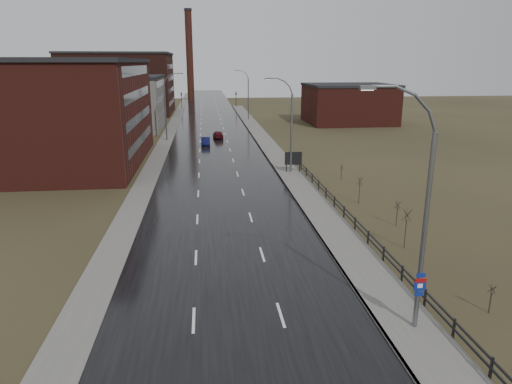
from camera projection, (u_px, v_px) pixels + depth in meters
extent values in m
plane|color=#2D2819|center=(244.00, 367.00, 20.20)|extent=(320.00, 320.00, 0.00)
cube|color=black|center=(214.00, 142.00, 77.54)|extent=(14.00, 300.00, 0.06)
cube|color=#595651|center=(290.00, 174.00, 54.55)|extent=(3.20, 180.00, 0.18)
cube|color=slate|center=(278.00, 175.00, 54.39)|extent=(0.16, 180.00, 0.18)
cube|color=#595651|center=(165.00, 142.00, 76.66)|extent=(2.40, 260.00, 0.12)
cube|color=#471914|center=(53.00, 114.00, 59.19)|extent=(22.00, 28.00, 13.00)
cube|color=black|center=(46.00, 60.00, 57.34)|extent=(22.44, 28.56, 0.50)
cube|color=black|center=(141.00, 140.00, 61.32)|extent=(0.06, 22.40, 1.20)
cube|color=black|center=(139.00, 117.00, 60.50)|extent=(0.06, 22.40, 1.20)
cube|color=black|center=(138.00, 94.00, 59.68)|extent=(0.06, 22.40, 1.20)
cube|color=black|center=(136.00, 70.00, 58.86)|extent=(0.06, 22.40, 1.20)
cube|color=slate|center=(121.00, 104.00, 91.46)|extent=(16.00, 20.00, 10.00)
cube|color=black|center=(119.00, 77.00, 90.02)|extent=(16.32, 20.40, 0.50)
cube|color=black|center=(162.00, 113.00, 92.86)|extent=(0.06, 16.00, 1.20)
cube|color=black|center=(161.00, 98.00, 92.04)|extent=(0.06, 16.00, 1.20)
cube|color=black|center=(160.00, 83.00, 91.22)|extent=(0.06, 16.00, 1.20)
cube|color=#331611|center=(121.00, 84.00, 118.92)|extent=(26.00, 24.00, 15.00)
cube|color=black|center=(118.00, 53.00, 116.80)|extent=(26.52, 24.48, 0.50)
cube|color=black|center=(172.00, 101.00, 121.54)|extent=(0.06, 19.20, 1.20)
cube|color=black|center=(171.00, 90.00, 120.72)|extent=(0.06, 19.20, 1.20)
cube|color=black|center=(171.00, 78.00, 119.90)|extent=(0.06, 19.20, 1.20)
cube|color=black|center=(170.00, 66.00, 119.08)|extent=(0.06, 19.20, 1.20)
cube|color=#471914|center=(348.00, 105.00, 100.73)|extent=(18.00, 16.00, 8.00)
cube|color=black|center=(350.00, 85.00, 99.56)|extent=(18.36, 16.32, 0.50)
cylinder|color=#331611|center=(190.00, 57.00, 158.83)|extent=(2.40, 2.40, 30.00)
cylinder|color=black|center=(188.00, 10.00, 154.64)|extent=(2.70, 2.70, 0.80)
cylinder|color=slate|center=(424.00, 237.00, 21.68)|extent=(0.24, 0.24, 10.00)
cylinder|color=slate|center=(432.00, 122.00, 20.17)|extent=(0.57, 0.14, 1.12)
cylinder|color=slate|center=(422.00, 103.00, 19.89)|extent=(0.91, 0.14, 0.91)
cylinder|color=slate|center=(406.00, 91.00, 19.65)|extent=(1.12, 0.14, 0.57)
cylinder|color=slate|center=(384.00, 86.00, 19.50)|extent=(1.15, 0.14, 0.14)
cube|color=slate|center=(367.00, 88.00, 19.43)|extent=(0.70, 0.28, 0.18)
cube|color=silver|center=(367.00, 90.00, 19.46)|extent=(0.50, 0.20, 0.04)
cube|color=navy|center=(421.00, 275.00, 22.10)|extent=(0.45, 0.04, 0.22)
cube|color=navy|center=(420.00, 285.00, 22.24)|extent=(0.60, 0.04, 0.65)
cube|color=maroon|center=(421.00, 280.00, 22.17)|extent=(0.60, 0.04, 0.20)
cube|color=navy|center=(419.00, 294.00, 22.38)|extent=(0.45, 0.04, 0.22)
cube|color=silver|center=(420.00, 286.00, 22.23)|extent=(0.26, 0.02, 0.22)
cylinder|color=slate|center=(291.00, 134.00, 54.25)|extent=(0.24, 0.24, 9.50)
cylinder|color=slate|center=(291.00, 90.00, 52.82)|extent=(0.51, 0.14, 0.98)
cylinder|color=slate|center=(287.00, 84.00, 52.58)|extent=(0.81, 0.14, 0.81)
cylinder|color=slate|center=(281.00, 80.00, 52.37)|extent=(0.98, 0.14, 0.51)
cylinder|color=slate|center=(274.00, 78.00, 52.23)|extent=(1.01, 0.14, 0.14)
cube|color=slate|center=(268.00, 79.00, 52.17)|extent=(0.70, 0.28, 0.18)
cube|color=silver|center=(268.00, 80.00, 52.20)|extent=(0.50, 0.20, 0.04)
cylinder|color=slate|center=(166.00, 113.00, 77.31)|extent=(0.24, 0.24, 9.50)
cylinder|color=slate|center=(165.00, 82.00, 75.91)|extent=(0.51, 0.14, 0.98)
cylinder|color=slate|center=(168.00, 77.00, 75.77)|extent=(0.81, 0.14, 0.81)
cylinder|color=slate|center=(172.00, 74.00, 75.71)|extent=(0.98, 0.14, 0.51)
cylinder|color=slate|center=(177.00, 73.00, 75.76)|extent=(1.01, 0.14, 0.14)
cube|color=slate|center=(181.00, 74.00, 75.85)|extent=(0.70, 0.28, 0.18)
cube|color=silver|center=(181.00, 74.00, 75.87)|extent=(0.50, 0.20, 0.04)
cylinder|color=slate|center=(248.00, 99.00, 105.87)|extent=(0.24, 0.24, 9.50)
cylinder|color=slate|center=(247.00, 76.00, 104.44)|extent=(0.51, 0.14, 0.98)
cylinder|color=slate|center=(245.00, 73.00, 104.19)|extent=(0.81, 0.14, 0.81)
cylinder|color=slate|center=(242.00, 71.00, 103.99)|extent=(0.98, 0.14, 0.51)
cylinder|color=slate|center=(239.00, 70.00, 103.85)|extent=(1.01, 0.14, 0.14)
cube|color=slate|center=(236.00, 71.00, 103.79)|extent=(0.70, 0.28, 0.18)
cube|color=silver|center=(236.00, 71.00, 103.82)|extent=(0.50, 0.20, 0.04)
cube|color=black|center=(491.00, 369.00, 19.24)|extent=(0.10, 0.10, 1.10)
cube|color=black|center=(454.00, 329.00, 22.11)|extent=(0.10, 0.10, 1.10)
cube|color=black|center=(425.00, 298.00, 24.97)|extent=(0.10, 0.10, 1.10)
cube|color=black|center=(402.00, 274.00, 27.84)|extent=(0.10, 0.10, 1.10)
cube|color=black|center=(383.00, 254.00, 30.71)|extent=(0.10, 0.10, 1.10)
cube|color=black|center=(368.00, 238.00, 33.58)|extent=(0.10, 0.10, 1.10)
cube|color=black|center=(355.00, 224.00, 36.44)|extent=(0.10, 0.10, 1.10)
cube|color=black|center=(344.00, 212.00, 39.31)|extent=(0.10, 0.10, 1.10)
cube|color=black|center=(334.00, 202.00, 42.18)|extent=(0.10, 0.10, 1.10)
cube|color=black|center=(326.00, 193.00, 45.05)|extent=(0.10, 0.10, 1.10)
cube|color=black|center=(319.00, 185.00, 47.91)|extent=(0.10, 0.10, 1.10)
cube|color=black|center=(312.00, 178.00, 50.78)|extent=(0.10, 0.10, 1.10)
cube|color=black|center=(306.00, 172.00, 53.65)|extent=(0.10, 0.10, 1.10)
cube|color=black|center=(301.00, 167.00, 56.52)|extent=(0.10, 0.10, 1.10)
cube|color=black|center=(296.00, 162.00, 59.38)|extent=(0.10, 0.10, 1.10)
cube|color=black|center=(292.00, 157.00, 62.25)|extent=(0.10, 0.10, 1.10)
cube|color=black|center=(346.00, 210.00, 38.72)|extent=(0.08, 53.00, 0.10)
cube|color=black|center=(346.00, 214.00, 38.83)|extent=(0.08, 53.00, 0.10)
cylinder|color=#382D23|center=(490.00, 303.00, 24.41)|extent=(0.08, 0.08, 1.21)
cylinder|color=#382D23|center=(493.00, 289.00, 24.20)|extent=(0.04, 0.42, 0.49)
cylinder|color=#382D23|center=(492.00, 289.00, 24.24)|extent=(0.40, 0.17, 0.49)
cylinder|color=#382D23|center=(491.00, 289.00, 24.22)|extent=(0.25, 0.36, 0.50)
cylinder|color=#382D23|center=(492.00, 290.00, 24.16)|extent=(0.25, 0.36, 0.50)
cylinder|color=#382D23|center=(493.00, 290.00, 24.15)|extent=(0.40, 0.17, 0.49)
cylinder|color=#382D23|center=(405.00, 234.00, 32.83)|extent=(0.08, 0.08, 2.20)
cylinder|color=#382D23|center=(408.00, 215.00, 32.45)|extent=(0.04, 0.74, 0.86)
cylinder|color=#382D23|center=(407.00, 215.00, 32.49)|extent=(0.70, 0.27, 0.87)
cylinder|color=#382D23|center=(406.00, 215.00, 32.47)|extent=(0.41, 0.62, 0.88)
cylinder|color=#382D23|center=(407.00, 215.00, 32.41)|extent=(0.41, 0.62, 0.88)
cylinder|color=#382D23|center=(408.00, 215.00, 32.40)|extent=(0.70, 0.27, 0.87)
cylinder|color=#382D23|center=(397.00, 217.00, 37.43)|extent=(0.08, 0.08, 1.57)
cylinder|color=#382D23|center=(398.00, 205.00, 37.16)|extent=(0.04, 0.53, 0.63)
cylinder|color=#382D23|center=(398.00, 205.00, 37.20)|extent=(0.51, 0.20, 0.63)
cylinder|color=#382D23|center=(397.00, 205.00, 37.18)|extent=(0.31, 0.45, 0.64)
cylinder|color=#382D23|center=(397.00, 205.00, 37.12)|extent=(0.31, 0.45, 0.64)
cylinder|color=#382D23|center=(398.00, 205.00, 37.11)|extent=(0.51, 0.20, 0.63)
cylinder|color=#382D23|center=(359.00, 194.00, 43.37)|extent=(0.08, 0.08, 1.94)
cylinder|color=#382D23|center=(361.00, 181.00, 43.03)|extent=(0.04, 0.65, 0.77)
cylinder|color=#382D23|center=(360.00, 181.00, 43.07)|extent=(0.62, 0.24, 0.77)
cylinder|color=#382D23|center=(360.00, 181.00, 43.05)|extent=(0.37, 0.55, 0.78)
cylinder|color=#382D23|center=(360.00, 181.00, 42.99)|extent=(0.37, 0.55, 0.78)
cylinder|color=#382D23|center=(360.00, 181.00, 42.98)|extent=(0.62, 0.24, 0.77)
cylinder|color=#382D23|center=(341.00, 174.00, 52.31)|extent=(0.08, 0.08, 1.26)
cylinder|color=#382D23|center=(342.00, 167.00, 52.10)|extent=(0.04, 0.43, 0.50)
cylinder|color=#382D23|center=(342.00, 167.00, 52.14)|extent=(0.41, 0.17, 0.51)
cylinder|color=#382D23|center=(341.00, 167.00, 52.11)|extent=(0.25, 0.37, 0.52)
cylinder|color=#382D23|center=(341.00, 167.00, 52.06)|extent=(0.25, 0.37, 0.52)
cylinder|color=#382D23|center=(342.00, 167.00, 52.05)|extent=(0.41, 0.17, 0.51)
cube|color=black|center=(287.00, 166.00, 55.34)|extent=(0.10, 0.10, 1.80)
cube|color=black|center=(299.00, 166.00, 55.51)|extent=(0.10, 0.10, 1.80)
cube|color=silver|center=(293.00, 158.00, 55.12)|extent=(2.00, 0.08, 1.48)
cube|color=black|center=(293.00, 158.00, 55.08)|extent=(2.10, 0.04, 1.58)
cylinder|color=black|center=(182.00, 99.00, 133.33)|extent=(0.16, 0.16, 5.20)
imported|color=black|center=(181.00, 92.00, 132.75)|extent=(0.58, 2.73, 1.10)
sphere|color=#FF190C|center=(181.00, 91.00, 132.52)|extent=(0.18, 0.18, 0.18)
cylinder|color=black|center=(236.00, 99.00, 135.05)|extent=(0.16, 0.16, 5.20)
imported|color=black|center=(236.00, 92.00, 134.46)|extent=(0.58, 2.73, 1.10)
sphere|color=#FF190C|center=(236.00, 91.00, 134.23)|extent=(0.18, 0.18, 0.18)
imported|color=#0C0E3E|center=(206.00, 142.00, 73.75)|extent=(1.39, 3.96, 1.30)
imported|color=#430B13|center=(218.00, 135.00, 80.46)|extent=(1.86, 4.12, 1.37)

